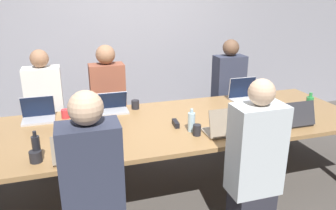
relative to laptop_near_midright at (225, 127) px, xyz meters
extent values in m
plane|color=#4C4742|center=(-0.38, 0.43, -0.80)|extent=(24.00, 24.00, 0.00)
cube|color=#9999A3|center=(-0.38, 2.29, 0.60)|extent=(12.00, 0.06, 2.80)
cube|color=#9E7547|center=(-0.38, 0.43, -0.10)|extent=(3.95, 1.32, 0.04)
cylinder|color=#4C4C51|center=(1.41, 0.91, -0.46)|extent=(0.08, 0.08, 0.68)
cube|color=gray|center=(0.00, 0.05, -0.07)|extent=(0.36, 0.24, 0.02)
cube|color=gray|center=(0.00, -0.05, 0.07)|extent=(0.36, 0.07, 0.24)
cube|color=silver|center=(0.00, -0.04, 0.06)|extent=(0.36, 0.07, 0.24)
cube|color=silver|center=(0.00, -0.51, 0.01)|extent=(0.40, 0.24, 0.72)
sphere|color=beige|center=(0.00, -0.51, 0.47)|extent=(0.20, 0.20, 0.20)
cylinder|color=#232328|center=(-0.25, 0.06, -0.02)|extent=(0.07, 0.07, 0.10)
cylinder|color=#ADD1E0|center=(-0.27, 0.17, 0.01)|extent=(0.07, 0.07, 0.18)
cylinder|color=#ADD1E0|center=(-0.27, 0.17, 0.12)|extent=(0.03, 0.03, 0.04)
cube|color=gray|center=(-1.33, -0.06, -0.07)|extent=(0.32, 0.21, 0.02)
cube|color=gray|center=(-1.33, -0.15, 0.05)|extent=(0.33, 0.06, 0.21)
cube|color=black|center=(-1.33, -0.14, 0.05)|extent=(0.32, 0.06, 0.21)
cube|color=#33384C|center=(-1.23, -0.51, 0.01)|extent=(0.40, 0.24, 0.72)
sphere|color=beige|center=(-1.23, -0.51, 0.48)|extent=(0.22, 0.22, 0.22)
cylinder|color=#232328|center=(-1.61, -0.03, -0.03)|extent=(0.09, 0.09, 0.09)
cylinder|color=black|center=(-1.60, -0.01, 0.02)|extent=(0.06, 0.06, 0.20)
cylinder|color=black|center=(-1.60, -0.01, 0.14)|extent=(0.03, 0.03, 0.04)
cube|color=#B7B7BC|center=(-0.90, 0.89, -0.07)|extent=(0.33, 0.21, 0.02)
cube|color=#B7B7BC|center=(-0.90, 0.96, 0.04)|extent=(0.34, 0.09, 0.20)
cube|color=#0F1933|center=(-0.90, 0.95, 0.04)|extent=(0.33, 0.09, 0.19)
cube|color=#2D2D38|center=(-0.89, 1.29, -0.57)|extent=(0.32, 0.24, 0.45)
cube|color=brown|center=(-0.89, 1.29, 0.01)|extent=(0.40, 0.24, 0.72)
sphere|color=#9E7051|center=(-0.89, 1.29, 0.49)|extent=(0.22, 0.22, 0.22)
cylinder|color=#232328|center=(-0.64, 0.93, -0.03)|extent=(0.09, 0.09, 0.10)
cube|color=#333338|center=(0.74, 0.05, -0.07)|extent=(0.36, 0.23, 0.02)
cube|color=#333338|center=(0.74, -0.05, 0.06)|extent=(0.37, 0.08, 0.23)
cube|color=#0F1933|center=(0.74, -0.03, 0.05)|extent=(0.36, 0.08, 0.22)
cylinder|color=brown|center=(0.45, 0.10, -0.02)|extent=(0.09, 0.09, 0.10)
cylinder|color=green|center=(1.05, 0.17, 0.03)|extent=(0.07, 0.07, 0.21)
cylinder|color=green|center=(1.05, 0.17, 0.16)|extent=(0.03, 0.03, 0.05)
cube|color=#B7B7BC|center=(-1.65, 0.85, -0.07)|extent=(0.32, 0.22, 0.02)
cube|color=#B7B7BC|center=(-1.65, 0.95, 0.05)|extent=(0.32, 0.05, 0.22)
cube|color=#0F1933|center=(-1.65, 0.93, 0.05)|extent=(0.32, 0.05, 0.21)
cube|color=#2D2D38|center=(-1.60, 1.32, -0.57)|extent=(0.32, 0.24, 0.45)
cube|color=silver|center=(-1.60, 1.32, 0.01)|extent=(0.40, 0.24, 0.72)
sphere|color=#9E7051|center=(-1.60, 1.32, 0.47)|extent=(0.20, 0.20, 0.20)
cylinder|color=red|center=(-1.38, 0.87, -0.03)|extent=(0.08, 0.08, 0.09)
cube|color=silver|center=(0.67, 0.80, -0.07)|extent=(0.33, 0.25, 0.02)
cube|color=silver|center=(0.67, 0.91, 0.07)|extent=(0.34, 0.04, 0.25)
cube|color=#0F1933|center=(0.67, 0.90, 0.07)|extent=(0.33, 0.04, 0.24)
cube|color=#2D2D38|center=(0.72, 1.34, -0.57)|extent=(0.32, 0.24, 0.45)
cube|color=#33384C|center=(0.72, 1.34, 0.01)|extent=(0.40, 0.24, 0.72)
sphere|color=brown|center=(0.72, 1.34, 0.48)|extent=(0.21, 0.21, 0.21)
cube|color=black|center=(-0.37, 0.33, -0.05)|extent=(0.06, 0.15, 0.05)
camera|label=1|loc=(-1.31, -2.46, 1.15)|focal=35.00mm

